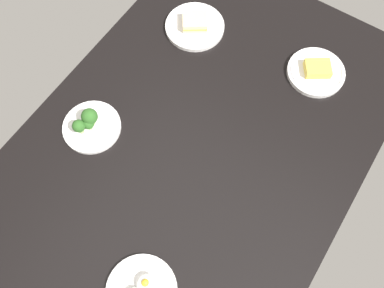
# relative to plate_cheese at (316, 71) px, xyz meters

# --- Properties ---
(dining_table) EXTENTS (1.46, 0.96, 0.04)m
(dining_table) POSITION_rel_plate_cheese_xyz_m (-0.44, 0.19, -0.03)
(dining_table) COLOR black
(dining_table) RESTS_ON ground
(plate_cheese) EXTENTS (0.19, 0.19, 0.04)m
(plate_cheese) POSITION_rel_plate_cheese_xyz_m (0.00, 0.00, 0.00)
(plate_cheese) COLOR white
(plate_cheese) RESTS_ON dining_table
(plate_sandwich) EXTENTS (0.20, 0.20, 0.05)m
(plate_sandwich) POSITION_rel_plate_cheese_xyz_m (-0.06, 0.43, 0.00)
(plate_sandwich) COLOR white
(plate_sandwich) RESTS_ON dining_table
(plate_broccoli) EXTENTS (0.18, 0.18, 0.08)m
(plate_broccoli) POSITION_rel_plate_cheese_xyz_m (-0.56, 0.49, 0.01)
(plate_broccoli) COLOR white
(plate_broccoli) RESTS_ON dining_table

